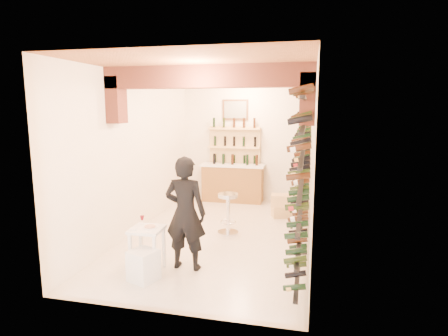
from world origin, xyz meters
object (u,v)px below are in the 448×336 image
person (185,213)px  chrome_barstool (228,210)px  wine_rack (300,160)px  back_counter (233,182)px  white_stool (143,265)px  crate_lower (281,212)px  tasting_table (147,236)px

person → chrome_barstool: (0.30, 1.75, -0.42)m
wine_rack → back_counter: bearing=124.7°
white_stool → crate_lower: bearing=64.5°
chrome_barstool → crate_lower: bearing=54.5°
crate_lower → back_counter: bearing=139.1°
crate_lower → chrome_barstool: bearing=-125.5°
back_counter → tasting_table: 4.59m
back_counter → chrome_barstool: 2.61m
back_counter → person: (0.14, -4.33, 0.37)m
person → crate_lower: person is taller
tasting_table → white_stool: 0.47m
wine_rack → person: (-1.69, -1.68, -0.65)m
wine_rack → person: wine_rack is taller
tasting_table → person: (0.55, 0.24, 0.33)m
wine_rack → tasting_table: size_ratio=6.73×
tasting_table → chrome_barstool: size_ratio=1.03×
back_counter → white_stool: (-0.34, -4.88, -0.30)m
back_counter → crate_lower: bearing=-40.9°
wine_rack → tasting_table: (-2.24, -1.92, -0.98)m
tasting_table → crate_lower: bearing=59.7°
white_stool → chrome_barstool: bearing=71.4°
wine_rack → white_stool: (-2.17, -2.23, -1.32)m
back_counter → crate_lower: 1.90m
person → back_counter: bearing=-87.2°
chrome_barstool → crate_lower: 1.70m
back_counter → tasting_table: back_counter is taller
tasting_table → person: size_ratio=0.47×
tasting_table → white_stool: bearing=-78.8°
crate_lower → person: bearing=-112.2°
wine_rack → crate_lower: bearing=106.6°
back_counter → person: bearing=-88.2°
person → crate_lower: (1.27, 3.11, -0.77)m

